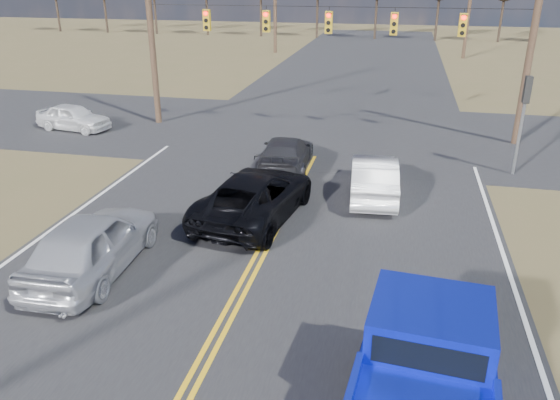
% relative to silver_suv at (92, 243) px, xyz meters
% --- Properties ---
extents(ground, '(160.00, 160.00, 0.00)m').
position_rel_silver_suv_xyz_m(ground, '(4.14, -2.98, -0.85)').
color(ground, brown).
rests_on(ground, ground).
extents(road_main, '(14.00, 120.00, 0.02)m').
position_rel_silver_suv_xyz_m(road_main, '(4.14, 7.02, -0.85)').
color(road_main, '#28282B').
rests_on(road_main, ground).
extents(road_cross, '(120.00, 12.00, 0.02)m').
position_rel_silver_suv_xyz_m(road_cross, '(4.14, 15.02, -0.85)').
color(road_cross, '#28282B').
rests_on(road_cross, ground).
extents(signal_gantry, '(19.60, 4.83, 10.00)m').
position_rel_silver_suv_xyz_m(signal_gantry, '(4.64, 14.81, 4.21)').
color(signal_gantry, '#473323').
rests_on(signal_gantry, ground).
extents(utility_poles, '(19.60, 58.32, 10.00)m').
position_rel_silver_suv_xyz_m(utility_poles, '(4.14, 14.02, 4.38)').
color(utility_poles, '#473323').
rests_on(utility_poles, ground).
extents(treeline, '(87.00, 117.80, 7.40)m').
position_rel_silver_suv_xyz_m(treeline, '(4.14, 23.98, 4.85)').
color(treeline, '#33261C').
rests_on(treeline, ground).
extents(silver_suv, '(2.17, 5.06, 1.70)m').
position_rel_silver_suv_xyz_m(silver_suv, '(0.00, 0.00, 0.00)').
color(silver_suv, '#B4B6BD').
rests_on(silver_suv, ground).
extents(black_suv, '(3.33, 5.88, 1.55)m').
position_rel_silver_suv_xyz_m(black_suv, '(3.34, 4.31, -0.08)').
color(black_suv, black).
rests_on(black_suv, ground).
extents(white_car_queue, '(1.92, 4.63, 1.49)m').
position_rel_silver_suv_xyz_m(white_car_queue, '(7.00, 7.02, -0.11)').
color(white_car_queue, white).
rests_on(white_car_queue, ground).
extents(dgrey_car_queue, '(2.20, 4.84, 1.37)m').
position_rel_silver_suv_xyz_m(dgrey_car_queue, '(3.34, 9.07, -0.16)').
color(dgrey_car_queue, '#2F2F34').
rests_on(dgrey_car_queue, ground).
extents(cross_car_west, '(2.13, 4.06, 1.32)m').
position_rel_silver_suv_xyz_m(cross_car_west, '(-8.47, 12.76, -0.19)').
color(cross_car_west, white).
rests_on(cross_car_west, ground).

